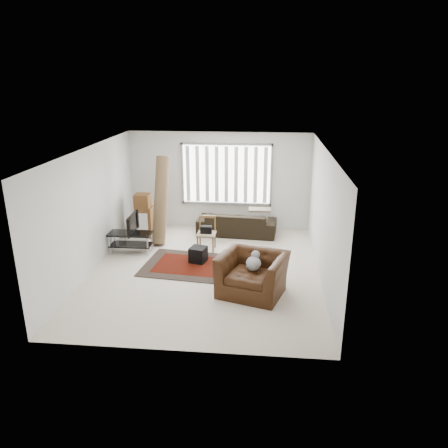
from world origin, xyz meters
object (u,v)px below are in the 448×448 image
object	(u,v)px
tv_stand	(131,238)
armchair	(252,271)
moving_boxes	(144,217)
side_chair	(206,232)
sofa	(237,220)

from	to	relation	value
tv_stand	armchair	distance (m)	3.52
moving_boxes	armchair	distance (m)	4.24
tv_stand	side_chair	world-z (taller)	side_chair
tv_stand	armchair	bearing A→B (deg)	-30.79
sofa	tv_stand	bearing A→B (deg)	36.90
sofa	side_chair	bearing A→B (deg)	65.09
moving_boxes	side_chair	distance (m)	1.97
tv_stand	side_chair	size ratio (longest dim) A/B	1.24
tv_stand	sofa	distance (m)	2.94
sofa	armchair	size ratio (longest dim) A/B	1.38
tv_stand	armchair	xyz separation A→B (m)	(3.02, -1.80, 0.10)
sofa	armchair	bearing A→B (deg)	103.56
sofa	side_chair	size ratio (longest dim) A/B	2.53
moving_boxes	side_chair	size ratio (longest dim) A/B	1.39
armchair	sofa	bearing A→B (deg)	116.53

